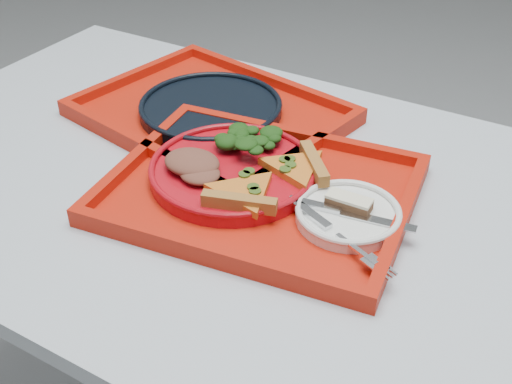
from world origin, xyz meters
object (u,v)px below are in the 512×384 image
dinner_plate (233,172)px  navy_plate (211,109)px  tray_main (260,194)px  dessert_bar (349,202)px  tray_far (211,116)px

dinner_plate → navy_plate: 0.21m
tray_main → dessert_bar: size_ratio=6.80×
tray_far → tray_main: bearing=-29.1°
dessert_bar → tray_main: bearing=-177.2°
tray_far → navy_plate: (0.00, 0.00, 0.01)m
dinner_plate → dessert_bar: dessert_bar is taller
tray_far → dinner_plate: size_ratio=1.73×
tray_main → tray_far: size_ratio=1.00×
navy_plate → dessert_bar: bearing=-24.6°
navy_plate → dessert_bar: dessert_bar is taller
dinner_plate → navy_plate: bearing=132.8°
tray_far → navy_plate: 0.01m
tray_far → dessert_bar: 0.38m
tray_far → navy_plate: bearing=0.0°
dinner_plate → tray_main: bearing=-10.3°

